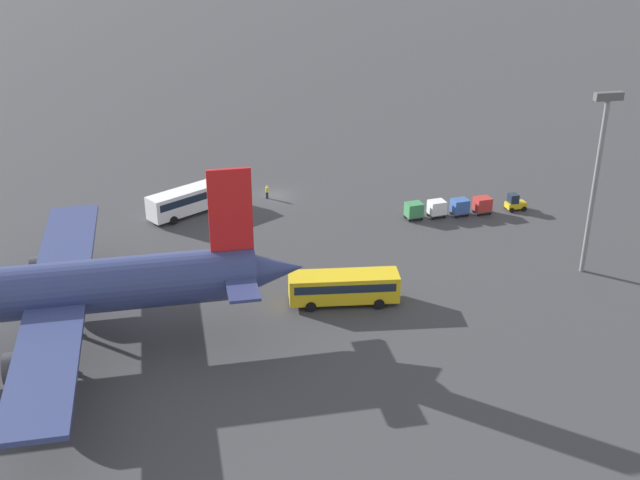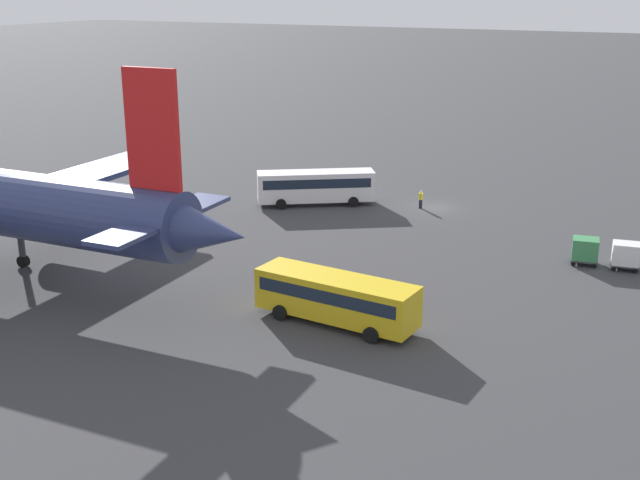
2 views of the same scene
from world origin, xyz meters
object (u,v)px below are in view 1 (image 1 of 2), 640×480
at_px(cargo_cart_white, 437,208).
at_px(cargo_cart_red, 482,204).
at_px(baggage_tug, 515,203).
at_px(cargo_cart_green, 414,210).
at_px(cargo_cart_blue, 460,206).
at_px(shuttle_bus_far, 344,286).
at_px(worker_person, 267,192).
at_px(shuttle_bus_near, 191,198).
at_px(airplane, 41,292).

bearing_deg(cargo_cart_white, cargo_cart_red, -179.73).
height_order(baggage_tug, cargo_cart_green, baggage_tug).
relative_size(cargo_cart_blue, cargo_cart_green, 1.00).
bearing_deg(cargo_cart_green, baggage_tug, -177.55).
distance_m(baggage_tug, cargo_cart_red, 4.34).
bearing_deg(cargo_cart_blue, shuttle_bus_far, 45.44).
bearing_deg(worker_person, shuttle_bus_near, 18.02).
xyz_separation_m(cargo_cart_blue, cargo_cart_white, (2.89, -0.03, 0.00)).
distance_m(worker_person, cargo_cart_blue, 24.24).
relative_size(cargo_cart_red, cargo_cart_white, 1.00).
height_order(worker_person, cargo_cart_red, cargo_cart_red).
bearing_deg(cargo_cart_green, worker_person, -30.37).
relative_size(baggage_tug, cargo_cart_green, 1.13).
distance_m(shuttle_bus_near, worker_person, 10.14).
distance_m(shuttle_bus_far, cargo_cart_red, 28.01).
relative_size(shuttle_bus_near, baggage_tug, 4.33).
height_order(airplane, cargo_cart_red, airplane).
distance_m(shuttle_bus_far, baggage_tug, 31.61).
xyz_separation_m(airplane, cargo_cart_red, (-47.95, -22.43, -4.73)).
relative_size(shuttle_bus_far, cargo_cart_white, 4.85).
height_order(cargo_cart_blue, cargo_cart_green, same).
bearing_deg(cargo_cart_blue, cargo_cart_red, -178.76).
relative_size(airplane, baggage_tug, 18.18).
bearing_deg(shuttle_bus_near, worker_person, 165.46).
bearing_deg(cargo_cart_white, shuttle_bus_far, 50.44).
relative_size(shuttle_bus_near, worker_person, 6.23).
bearing_deg(worker_person, cargo_cart_red, 159.35).
xyz_separation_m(worker_person, cargo_cart_red, (-25.17, 9.48, 0.32)).
relative_size(shuttle_bus_far, cargo_cart_blue, 4.85).
distance_m(baggage_tug, cargo_cart_green, 13.00).
bearing_deg(shuttle_bus_near, cargo_cart_green, 133.35).
bearing_deg(airplane, baggage_tug, -157.70).
relative_size(baggage_tug, worker_person, 1.44).
distance_m(airplane, worker_person, 39.54).
bearing_deg(cargo_cart_white, shuttle_bus_near, -12.44).
height_order(baggage_tug, cargo_cart_red, baggage_tug).
xyz_separation_m(cargo_cart_white, cargo_cart_green, (2.89, 0.16, 0.00)).
height_order(airplane, cargo_cart_white, airplane).
height_order(shuttle_bus_near, shuttle_bus_far, shuttle_bus_near).
height_order(airplane, shuttle_bus_far, airplane).
distance_m(shuttle_bus_near, shuttle_bus_far, 28.39).
distance_m(shuttle_bus_far, cargo_cart_white, 23.96).
height_order(cargo_cart_white, cargo_cart_green, same).
distance_m(worker_person, cargo_cart_white, 21.60).
distance_m(airplane, shuttle_bus_far, 27.51).
bearing_deg(airplane, shuttle_bus_near, -115.90).
height_order(cargo_cart_red, cargo_cart_white, same).
distance_m(airplane, cargo_cart_blue, 50.53).
distance_m(shuttle_bus_far, cargo_cart_blue, 25.87).
distance_m(shuttle_bus_far, worker_person, 28.29).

